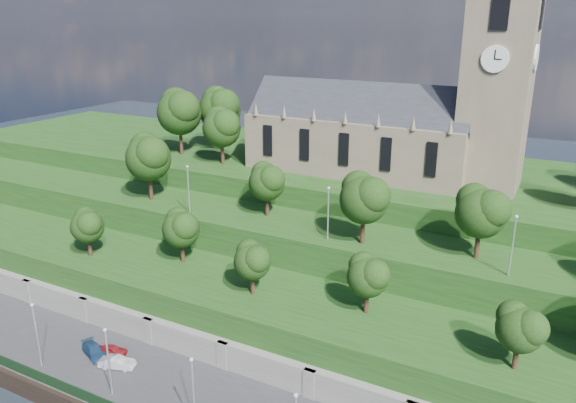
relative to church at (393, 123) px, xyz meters
The scene contains 13 objects.
retaining_wall 39.48m from the church, 91.33° to the right, with size 160.00×2.10×5.00m.
embankment_lower 33.57m from the church, 91.61° to the right, with size 160.00×12.00×8.00m, color #193C14.
embankment_upper 23.71m from the church, 92.66° to the right, with size 160.00×10.00×12.00m, color #193C14.
hilltop 15.57m from the church, 101.11° to the left, with size 160.00×32.00×15.00m, color #193C14.
church is the anchor object (origin of this frame).
trees_lower 29.57m from the church, 82.34° to the right, with size 63.58×8.67×7.72m.
trees_upper 18.59m from the church, 88.75° to the right, with size 67.40×8.22×9.46m.
trees_hilltop 2.89m from the church, 159.22° to the right, with size 75.58×16.52×10.74m.
lamp_posts_promenade 46.51m from the church, 93.67° to the right, with size 60.36×0.36×7.35m.
lamp_posts_upper 21.09m from the church, 92.26° to the right, with size 40.36×0.36×6.50m.
car_left 46.88m from the church, 114.73° to the right, with size 1.35×3.37×1.15m, color maroon.
car_middle 47.28m from the church, 111.21° to the right, with size 1.33×3.80×1.25m, color #9FA0A4.
car_right 48.29m from the church, 116.07° to the right, with size 1.62×3.99×1.16m, color navy.
Camera 1 is at (24.51, -29.69, 37.07)m, focal length 35.00 mm.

